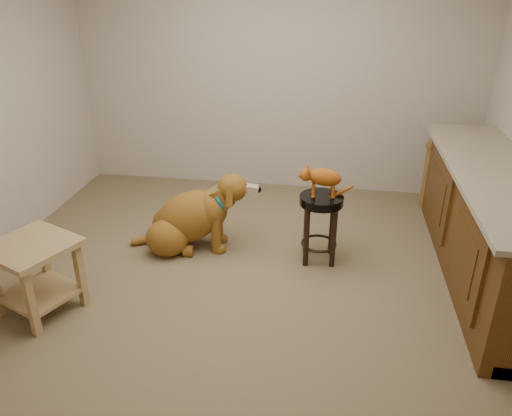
% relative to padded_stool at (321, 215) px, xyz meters
% --- Properties ---
extents(floor, '(4.50, 4.00, 0.01)m').
position_rel_padded_stool_xyz_m(floor, '(-0.59, -0.35, -0.44)').
color(floor, brown).
rests_on(floor, ground).
extents(room_shell, '(4.54, 4.04, 2.62)m').
position_rel_padded_stool_xyz_m(room_shell, '(-0.59, -0.35, 1.24)').
color(room_shell, '#B4A491').
rests_on(room_shell, ground).
extents(cabinet_run, '(0.70, 2.56, 0.94)m').
position_rel_padded_stool_xyz_m(cabinet_run, '(1.36, -0.05, 0.00)').
color(cabinet_run, '#512D0E').
rests_on(cabinet_run, ground).
extents(padded_stool, '(0.37, 0.37, 0.61)m').
position_rel_padded_stool_xyz_m(padded_stool, '(0.00, 0.00, 0.00)').
color(padded_stool, black).
rests_on(padded_stool, ground).
extents(wood_stool, '(0.51, 0.51, 0.73)m').
position_rel_padded_stool_xyz_m(wood_stool, '(1.26, 1.35, -0.06)').
color(wood_stool, brown).
rests_on(wood_stool, ground).
extents(side_table, '(0.72, 0.72, 0.57)m').
position_rel_padded_stool_xyz_m(side_table, '(-2.03, -1.06, -0.06)').
color(side_table, '#9D7B49').
rests_on(side_table, ground).
extents(golden_retriever, '(1.22, 0.64, 0.78)m').
position_rel_padded_stool_xyz_m(golden_retriever, '(-1.17, 0.04, -0.15)').
color(golden_retriever, brown).
rests_on(golden_retriever, ground).
extents(tabby_kitten, '(0.48, 0.20, 0.30)m').
position_rel_padded_stool_xyz_m(tabby_kitten, '(-0.01, 0.00, 0.34)').
color(tabby_kitten, '#92430E').
rests_on(tabby_kitten, padded_stool).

